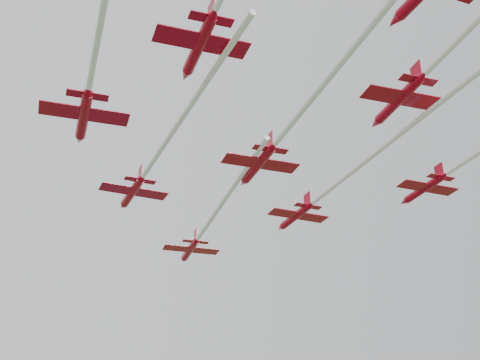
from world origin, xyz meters
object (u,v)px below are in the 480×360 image
object	(u,v)px
jet_lead	(203,230)
jet_row3_mid	(304,109)
jet_row2_right	(357,168)
jet_row3_left	(102,13)
jet_row2_left	(152,162)

from	to	relation	value
jet_lead	jet_row3_mid	bearing A→B (deg)	-87.61
jet_row2_right	jet_row3_left	xyz separation A→B (m)	(-35.42, -19.87, -0.43)
jet_row3_mid	jet_row2_left	bearing A→B (deg)	119.04
jet_row3_left	jet_row3_mid	distance (m)	22.98
jet_row2_right	jet_lead	bearing A→B (deg)	115.87
jet_row3_left	jet_row3_mid	xyz separation A→B (m)	(21.95, 6.72, -1.11)
jet_lead	jet_row3_left	xyz separation A→B (m)	(-22.34, -44.00, 0.97)
jet_lead	jet_row3_left	world-z (taller)	jet_row3_left
jet_row2_left	jet_row2_right	world-z (taller)	jet_row2_left
jet_lead	jet_row2_left	bearing A→B (deg)	-122.73
jet_row2_left	jet_row2_right	size ratio (longest dim) A/B	0.72
jet_row2_left	jet_row3_mid	distance (m)	23.91
jet_row2_right	jet_row3_mid	xyz separation A→B (m)	(-13.47, -13.15, -1.54)
jet_lead	jet_row3_mid	world-z (taller)	jet_lead
jet_row3_mid	jet_lead	bearing A→B (deg)	90.05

